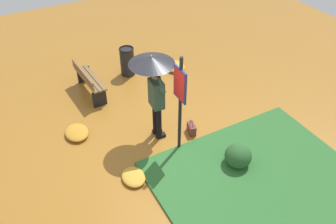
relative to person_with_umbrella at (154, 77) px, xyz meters
The scene contains 11 objects.
ground_plane 1.57m from the person_with_umbrella, 166.58° to the left, with size 18.00×18.00×0.00m, color #9E6623.
grass_verge 3.62m from the person_with_umbrella, 159.10° to the right, with size 4.80×4.00×0.05m.
person_with_umbrella is the anchor object (origin of this frame).
info_sign_post 0.73m from the person_with_umbrella, 160.99° to the right, with size 0.44×0.07×2.30m.
handbag 1.65m from the person_with_umbrella, 117.25° to the right, with size 0.32×0.21×0.37m.
park_bench 2.66m from the person_with_umbrella, 19.54° to the left, with size 1.40×0.45×0.75m.
trash_bin 2.93m from the person_with_umbrella, ahead, with size 0.42×0.42×0.83m.
shrub_cluster 2.38m from the person_with_umbrella, 146.87° to the right, with size 0.62×0.56×0.50m.
leaf_pile_near_person 2.07m from the person_with_umbrella, 135.27° to the left, with size 0.57×0.46×0.13m.
leaf_pile_by_bench 3.25m from the person_with_umbrella, 38.21° to the right, with size 0.71×0.57×0.16m.
leaf_pile_far_path 2.34m from the person_with_umbrella, 63.28° to the left, with size 0.66×0.53×0.14m.
Camera 1 is at (-5.27, 2.59, 5.49)m, focal length 37.46 mm.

